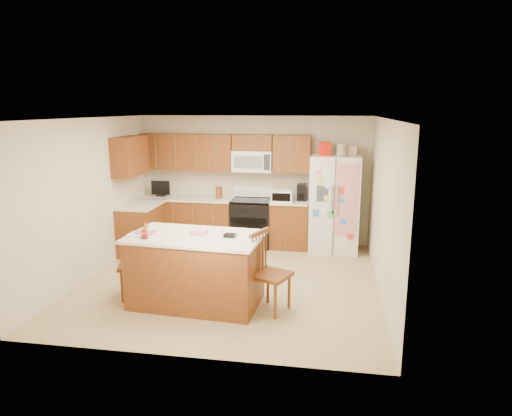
% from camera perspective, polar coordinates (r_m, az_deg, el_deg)
% --- Properties ---
extents(ground, '(4.50, 4.50, 0.00)m').
position_cam_1_polar(ground, '(7.23, -3.18, -9.10)').
color(ground, '#9F885E').
rests_on(ground, ground).
extents(room_shell, '(4.60, 4.60, 2.52)m').
position_cam_1_polar(room_shell, '(6.83, -3.33, 2.21)').
color(room_shell, beige).
rests_on(room_shell, ground).
extents(cabinetry, '(3.36, 1.56, 2.15)m').
position_cam_1_polar(cabinetry, '(8.88, -6.96, 1.07)').
color(cabinetry, brown).
rests_on(cabinetry, ground).
extents(stove, '(0.76, 0.65, 1.13)m').
position_cam_1_polar(stove, '(8.89, -0.54, -1.73)').
color(stove, black).
rests_on(stove, ground).
extents(refrigerator, '(0.90, 0.79, 2.04)m').
position_cam_1_polar(refrigerator, '(8.61, 9.74, 0.67)').
color(refrigerator, white).
rests_on(refrigerator, ground).
extents(island, '(1.86, 1.17, 1.07)m').
position_cam_1_polar(island, '(6.34, -7.49, -7.60)').
color(island, brown).
rests_on(island, ground).
extents(windsor_chair_left, '(0.54, 0.55, 1.03)m').
position_cam_1_polar(windsor_chair_left, '(6.72, -14.77, -6.79)').
color(windsor_chair_left, brown).
rests_on(windsor_chair_left, ground).
extents(windsor_chair_back, '(0.45, 0.43, 0.91)m').
position_cam_1_polar(windsor_chair_back, '(6.95, -5.59, -6.25)').
color(windsor_chair_back, brown).
rests_on(windsor_chair_back, ground).
extents(windsor_chair_right, '(0.59, 0.60, 1.08)m').
position_cam_1_polar(windsor_chair_right, '(6.07, 1.72, -8.25)').
color(windsor_chair_right, brown).
rests_on(windsor_chair_right, ground).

